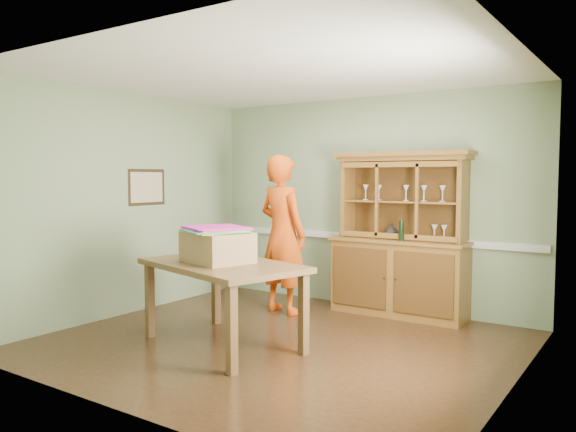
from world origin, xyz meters
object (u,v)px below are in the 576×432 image
Objects in this scene: person at (282,234)px; china_hutch at (400,258)px; cardboard_box at (217,247)px; dining_table at (222,272)px.

china_hutch is at bearing -140.68° from person.
china_hutch is 1.46m from person.
cardboard_box is at bearing 110.41° from person.
china_hutch is at bearing 81.21° from dining_table.
dining_table is 2.92× the size of cardboard_box.
person is (-0.30, 1.48, 0.24)m from dining_table.
cardboard_box is 0.33× the size of person.
person is (-0.24, 1.49, -0.01)m from cardboard_box.
china_hutch is 1.06× the size of dining_table.
cardboard_box is at bearing -115.48° from china_hutch.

